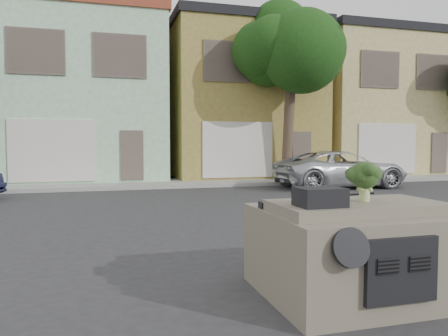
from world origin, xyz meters
name	(u,v)px	position (x,y,z in m)	size (l,w,h in m)	color
ground_plane	(259,239)	(0.00, 0.00, 0.00)	(120.00, 120.00, 0.00)	#303033
sidewalk	(170,183)	(0.00, 10.50, 0.07)	(40.00, 3.00, 0.15)	gray
townhouse_mint	(83,100)	(-3.50, 14.50, 3.77)	(7.20, 8.20, 7.55)	#A4D4AA
townhouse_tan	(234,104)	(4.00, 14.50, 3.77)	(7.20, 8.20, 7.55)	olive
townhouse_beige	(359,107)	(11.50, 14.50, 3.77)	(7.20, 8.20, 7.55)	tan
silver_pickup	(341,187)	(6.28, 7.65, 0.00)	(2.39, 5.19, 1.44)	silver
tree_near	(289,84)	(5.00, 9.80, 4.25)	(4.40, 4.00, 8.50)	#183F11
car_dashboard	(349,247)	(0.00, -3.00, 0.56)	(2.00, 1.80, 1.12)	#6D6654
instrument_hump	(320,197)	(-0.58, -3.35, 1.22)	(0.48, 0.38, 0.20)	black
wiper_arm	(353,195)	(0.28, -2.62, 1.13)	(0.70, 0.03, 0.02)	black
broccoli	(365,181)	(0.10, -3.14, 1.36)	(0.39, 0.39, 0.47)	#223A17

